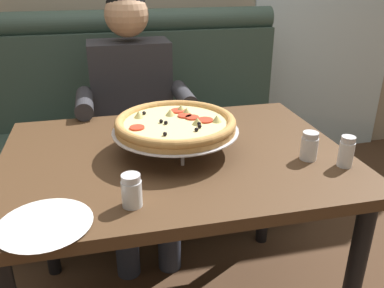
% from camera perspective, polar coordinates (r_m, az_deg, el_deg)
% --- Properties ---
extents(booth_bench, '(1.68, 0.78, 1.13)m').
position_cam_1_polar(booth_bench, '(2.39, -6.45, 0.21)').
color(booth_bench, '#384C42').
rests_on(booth_bench, ground_plane).
extents(dining_table, '(1.21, 0.89, 0.75)m').
position_cam_1_polar(dining_table, '(1.47, -2.33, -4.50)').
color(dining_table, '#4C331E').
rests_on(dining_table, ground_plane).
extents(diner_main, '(0.54, 0.64, 1.27)m').
position_cam_1_polar(diner_main, '(2.03, -8.25, 5.12)').
color(diner_main, '#2D3342').
rests_on(diner_main, ground_plane).
extents(pizza, '(0.44, 0.44, 0.14)m').
position_cam_1_polar(pizza, '(1.40, -2.34, 2.80)').
color(pizza, silver).
rests_on(pizza, dining_table).
extents(shaker_oregano, '(0.05, 0.05, 0.11)m').
position_cam_1_polar(shaker_oregano, '(1.41, 21.02, -1.30)').
color(shaker_oregano, white).
rests_on(shaker_oregano, dining_table).
extents(shaker_parmesan, '(0.06, 0.06, 0.10)m').
position_cam_1_polar(shaker_parmesan, '(1.12, -8.55, -6.85)').
color(shaker_parmesan, white).
rests_on(shaker_parmesan, dining_table).
extents(shaker_pepper_flakes, '(0.06, 0.06, 0.10)m').
position_cam_1_polar(shaker_pepper_flakes, '(1.42, 16.28, -0.53)').
color(shaker_pepper_flakes, white).
rests_on(shaker_pepper_flakes, dining_table).
extents(plate_near_left, '(0.24, 0.24, 0.02)m').
position_cam_1_polar(plate_near_left, '(1.11, -20.22, -10.36)').
color(plate_near_left, white).
rests_on(plate_near_left, dining_table).
extents(patio_chair, '(0.42, 0.43, 0.86)m').
position_cam_1_polar(patio_chair, '(3.99, 9.50, 11.58)').
color(patio_chair, black).
rests_on(patio_chair, ground_plane).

